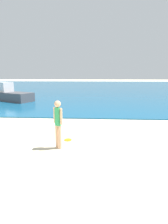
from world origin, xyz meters
name	(u,v)px	position (x,y,z in m)	size (l,w,h in m)	color
water	(95,86)	(0.00, 41.35, 0.03)	(160.00, 60.00, 0.06)	#14567F
person_standing	(58,122)	(-1.16, 7.06, 0.96)	(0.34, 0.25, 1.69)	#DDAD84
frisbee	(68,140)	(-0.96, 7.85, 0.01)	(0.29, 0.29, 0.03)	orange
boat_near	(8,94)	(-8.50, 18.29, 0.67)	(5.37, 3.84, 1.76)	#4C4C51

